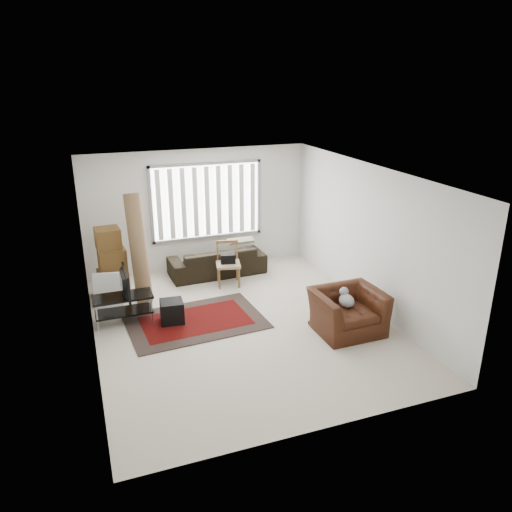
{
  "coord_description": "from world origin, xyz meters",
  "views": [
    {
      "loc": [
        -2.51,
        -7.53,
        4.21
      ],
      "look_at": [
        0.47,
        0.55,
        1.05
      ],
      "focal_mm": 35.0,
      "sensor_mm": 36.0,
      "label": 1
    }
  ],
  "objects_px": {
    "side_chair": "(228,262)",
    "armchair": "(348,309)",
    "sofa": "(217,257)",
    "moving_boxes": "(112,264)",
    "tv_stand": "(123,303)"
  },
  "relations": [
    {
      "from": "moving_boxes",
      "to": "side_chair",
      "type": "height_order",
      "value": "moving_boxes"
    },
    {
      "from": "tv_stand",
      "to": "moving_boxes",
      "type": "bearing_deg",
      "value": 92.35
    },
    {
      "from": "sofa",
      "to": "side_chair",
      "type": "xyz_separation_m",
      "value": [
        0.06,
        -0.64,
        0.1
      ]
    },
    {
      "from": "moving_boxes",
      "to": "sofa",
      "type": "xyz_separation_m",
      "value": [
        2.26,
        0.32,
        -0.24
      ]
    },
    {
      "from": "moving_boxes",
      "to": "side_chair",
      "type": "distance_m",
      "value": 2.34
    },
    {
      "from": "sofa",
      "to": "armchair",
      "type": "relative_size",
      "value": 1.81
    },
    {
      "from": "sofa",
      "to": "side_chair",
      "type": "height_order",
      "value": "side_chair"
    },
    {
      "from": "side_chair",
      "to": "armchair",
      "type": "height_order",
      "value": "side_chair"
    },
    {
      "from": "sofa",
      "to": "armchair",
      "type": "height_order",
      "value": "armchair"
    },
    {
      "from": "moving_boxes",
      "to": "side_chair",
      "type": "bearing_deg",
      "value": -7.65
    },
    {
      "from": "armchair",
      "to": "tv_stand",
      "type": "bearing_deg",
      "value": 154.34
    },
    {
      "from": "sofa",
      "to": "moving_boxes",
      "type": "bearing_deg",
      "value": 6.26
    },
    {
      "from": "tv_stand",
      "to": "moving_boxes",
      "type": "distance_m",
      "value": 1.34
    },
    {
      "from": "side_chair",
      "to": "armchair",
      "type": "xyz_separation_m",
      "value": [
        1.32,
        -2.67,
        -0.08
      ]
    },
    {
      "from": "tv_stand",
      "to": "moving_boxes",
      "type": "height_order",
      "value": "moving_boxes"
    }
  ]
}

